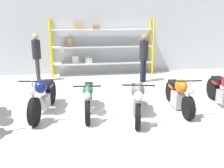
{
  "coord_description": "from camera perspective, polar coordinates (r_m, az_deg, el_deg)",
  "views": [
    {
      "loc": [
        -0.96,
        -6.02,
        2.52
      ],
      "look_at": [
        0.0,
        0.4,
        0.7
      ],
      "focal_mm": 40.0,
      "sensor_mm": 36.0,
      "label": 1
    }
  ],
  "objects": [
    {
      "name": "ground_plane",
      "position": [
        6.6,
        0.52,
        -6.79
      ],
      "size": [
        30.0,
        30.0,
        0.0
      ],
      "primitive_type": "plane",
      "color": "silver"
    },
    {
      "name": "motorcycle_green",
      "position": [
        6.54,
        -5.42,
        -3.13
      ],
      "size": [
        0.65,
        1.92,
        0.93
      ],
      "rotation": [
        0.0,
        0.0,
        -1.66
      ],
      "color": "black",
      "rests_on": "ground_plane"
    },
    {
      "name": "person_near_rack",
      "position": [
        9.93,
        -16.87,
        6.69
      ],
      "size": [
        0.4,
        0.4,
        1.83
      ],
      "rotation": [
        0.0,
        0.0,
        3.44
      ],
      "color": "#38332D",
      "rests_on": "ground_plane"
    },
    {
      "name": "person_browsing",
      "position": [
        9.51,
        7.26,
        6.78
      ],
      "size": [
        0.45,
        0.45,
        1.81
      ],
      "rotation": [
        0.0,
        0.0,
        2.31
      ],
      "color": "#1E2338",
      "rests_on": "ground_plane"
    },
    {
      "name": "back_wall",
      "position": [
        10.95,
        -3.54,
        11.85
      ],
      "size": [
        30.0,
        0.08,
        3.6
      ],
      "color": "silver",
      "rests_on": "ground_plane"
    },
    {
      "name": "motorcycle_blue",
      "position": [
        6.71,
        -15.47,
        -2.67
      ],
      "size": [
        0.69,
        2.11,
        1.07
      ],
      "rotation": [
        0.0,
        0.0,
        -1.75
      ],
      "color": "black",
      "rests_on": "ground_plane"
    },
    {
      "name": "motorcycle_orange",
      "position": [
        7.02,
        15.08,
        -2.28
      ],
      "size": [
        0.61,
        1.94,
        0.98
      ],
      "rotation": [
        0.0,
        0.0,
        -1.63
      ],
      "color": "black",
      "rests_on": "ground_plane"
    },
    {
      "name": "motorcycle_grey",
      "position": [
        6.34,
        5.84,
        -3.4
      ],
      "size": [
        0.81,
        2.05,
        1.03
      ],
      "rotation": [
        0.0,
        0.0,
        -1.8
      ],
      "color": "black",
      "rests_on": "ground_plane"
    },
    {
      "name": "shelving_rack",
      "position": [
        10.66,
        -2.91,
        8.64
      ],
      "size": [
        4.32,
        0.63,
        2.35
      ],
      "color": "yellow",
      "rests_on": "ground_plane"
    }
  ]
}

